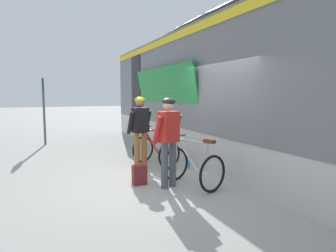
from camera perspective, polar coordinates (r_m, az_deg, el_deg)
The scene contains 9 objects.
ground_plane at distance 6.24m, azimuth -0.29°, elevation -10.98°, with size 80.00×80.00×0.00m, color #A09E99.
train_car at distance 7.65m, azimuth 18.36°, elevation 6.79°, with size 3.19×16.47×3.88m.
cyclist_near_in_red at distance 5.82m, azimuth 0.11°, elevation -1.59°, with size 0.66×0.45×1.76m.
cyclist_far_in_dark at distance 7.36m, azimuth -5.31°, elevation 0.00°, with size 0.66×0.42×1.76m.
bicycle_near_silver at distance 6.02m, azimuth 4.80°, elevation -7.68°, with size 1.00×1.23×0.99m.
bicycle_far_red at distance 7.69m, azimuth -2.36°, elevation -4.62°, with size 1.03×1.25×0.99m.
backpack_on_platform at distance 6.19m, azimuth -5.45°, elevation -9.23°, with size 0.28×0.18×0.40m, color maroon.
water_bottle_near_the_bikes at distance 7.48m, azimuth 3.91°, elevation -7.30°, with size 0.07×0.07×0.20m, color #338CCC.
platform_sign_post at distance 11.63m, azimuth -22.61°, elevation 4.61°, with size 0.08×0.70×2.40m.
Camera 1 is at (-2.34, -5.49, 1.84)m, focal length 32.03 mm.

